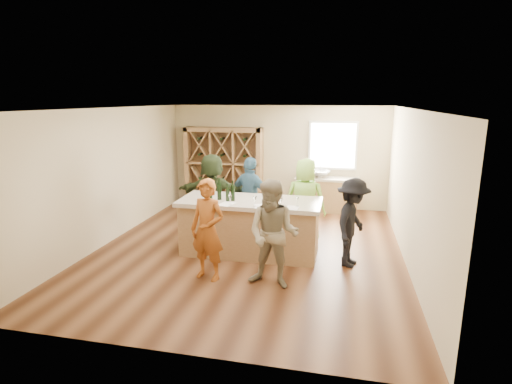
% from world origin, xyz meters
% --- Properties ---
extents(floor, '(6.00, 7.00, 0.10)m').
position_xyz_m(floor, '(0.00, 0.00, -0.05)').
color(floor, '#57321C').
rests_on(floor, ground).
extents(ceiling, '(6.00, 7.00, 0.10)m').
position_xyz_m(ceiling, '(0.00, 0.00, 2.85)').
color(ceiling, white).
rests_on(ceiling, ground).
extents(wall_back, '(6.00, 0.10, 2.80)m').
position_xyz_m(wall_back, '(0.00, 3.55, 1.40)').
color(wall_back, beige).
rests_on(wall_back, ground).
extents(wall_front, '(6.00, 0.10, 2.80)m').
position_xyz_m(wall_front, '(0.00, -3.55, 1.40)').
color(wall_front, beige).
rests_on(wall_front, ground).
extents(wall_left, '(0.10, 7.00, 2.80)m').
position_xyz_m(wall_left, '(-3.05, 0.00, 1.40)').
color(wall_left, beige).
rests_on(wall_left, ground).
extents(wall_right, '(0.10, 7.00, 2.80)m').
position_xyz_m(wall_right, '(3.05, 0.00, 1.40)').
color(wall_right, beige).
rests_on(wall_right, ground).
extents(window_frame, '(1.30, 0.06, 1.30)m').
position_xyz_m(window_frame, '(1.50, 3.47, 1.75)').
color(window_frame, white).
rests_on(window_frame, wall_back).
extents(window_pane, '(1.18, 0.01, 1.18)m').
position_xyz_m(window_pane, '(1.50, 3.44, 1.75)').
color(window_pane, white).
rests_on(window_pane, wall_back).
extents(wine_rack, '(2.20, 0.45, 2.20)m').
position_xyz_m(wine_rack, '(-1.50, 3.27, 1.10)').
color(wine_rack, '#967047').
rests_on(wine_rack, floor).
extents(back_counter_base, '(1.60, 0.58, 0.86)m').
position_xyz_m(back_counter_base, '(1.40, 3.20, 0.43)').
color(back_counter_base, '#967047').
rests_on(back_counter_base, floor).
extents(back_counter_top, '(1.70, 0.62, 0.06)m').
position_xyz_m(back_counter_top, '(1.40, 3.20, 0.89)').
color(back_counter_top, '#BEB19C').
rests_on(back_counter_top, back_counter_base).
extents(sink, '(0.54, 0.54, 0.19)m').
position_xyz_m(sink, '(1.20, 3.20, 1.01)').
color(sink, silver).
rests_on(sink, back_counter_top).
extents(faucet, '(0.02, 0.02, 0.30)m').
position_xyz_m(faucet, '(1.20, 3.38, 1.07)').
color(faucet, silver).
rests_on(faucet, back_counter_top).
extents(tasting_counter_base, '(2.60, 1.00, 1.00)m').
position_xyz_m(tasting_counter_base, '(0.07, -0.18, 0.50)').
color(tasting_counter_base, '#967047').
rests_on(tasting_counter_base, floor).
extents(tasting_counter_top, '(2.72, 1.12, 0.08)m').
position_xyz_m(tasting_counter_top, '(0.07, -0.18, 1.04)').
color(tasting_counter_top, '#BEB19C').
rests_on(tasting_counter_top, tasting_counter_base).
extents(wine_bottle_a, '(0.08, 0.08, 0.33)m').
position_xyz_m(wine_bottle_a, '(-0.77, -0.34, 1.25)').
color(wine_bottle_a, black).
rests_on(wine_bottle_a, tasting_counter_top).
extents(wine_bottle_b, '(0.07, 0.07, 0.27)m').
position_xyz_m(wine_bottle_b, '(-0.63, -0.46, 1.21)').
color(wine_bottle_b, black).
rests_on(wine_bottle_b, tasting_counter_top).
extents(wine_bottle_c, '(0.10, 0.10, 0.33)m').
position_xyz_m(wine_bottle_c, '(-0.52, -0.28, 1.25)').
color(wine_bottle_c, black).
rests_on(wine_bottle_c, tasting_counter_top).
extents(wine_bottle_d, '(0.09, 0.09, 0.29)m').
position_xyz_m(wine_bottle_d, '(-0.33, -0.37, 1.22)').
color(wine_bottle_d, black).
rests_on(wine_bottle_d, tasting_counter_top).
extents(wine_bottle_e, '(0.10, 0.10, 0.31)m').
position_xyz_m(wine_bottle_e, '(-0.24, -0.30, 1.24)').
color(wine_bottle_e, black).
rests_on(wine_bottle_e, tasting_counter_top).
extents(wine_glass_a, '(0.10, 0.10, 0.20)m').
position_xyz_m(wine_glass_a, '(-0.21, -0.62, 1.18)').
color(wine_glass_a, white).
rests_on(wine_glass_a, tasting_counter_top).
extents(wine_glass_b, '(0.09, 0.09, 0.19)m').
position_xyz_m(wine_glass_b, '(0.27, -0.64, 1.18)').
color(wine_glass_b, white).
rests_on(wine_glass_b, tasting_counter_top).
extents(wine_glass_c, '(0.09, 0.09, 0.19)m').
position_xyz_m(wine_glass_c, '(0.74, -0.63, 1.17)').
color(wine_glass_c, white).
rests_on(wine_glass_c, tasting_counter_top).
extents(wine_glass_d, '(0.09, 0.09, 0.18)m').
position_xyz_m(wine_glass_d, '(0.56, -0.31, 1.17)').
color(wine_glass_d, white).
rests_on(wine_glass_d, tasting_counter_top).
extents(wine_glass_e, '(0.07, 0.07, 0.17)m').
position_xyz_m(wine_glass_e, '(1.01, -0.46, 1.16)').
color(wine_glass_e, white).
rests_on(wine_glass_e, tasting_counter_top).
extents(tasting_menu_a, '(0.32, 0.38, 0.00)m').
position_xyz_m(tasting_menu_a, '(-0.29, -0.57, 1.08)').
color(tasting_menu_a, white).
rests_on(tasting_menu_a, tasting_counter_top).
extents(tasting_menu_b, '(0.30, 0.36, 0.00)m').
position_xyz_m(tasting_menu_b, '(0.36, -0.59, 1.08)').
color(tasting_menu_b, white).
rests_on(tasting_menu_b, tasting_counter_top).
extents(tasting_menu_c, '(0.24, 0.31, 0.00)m').
position_xyz_m(tasting_menu_c, '(0.93, -0.58, 1.08)').
color(tasting_menu_c, white).
rests_on(tasting_menu_c, tasting_counter_top).
extents(person_near_left, '(0.72, 0.60, 1.72)m').
position_xyz_m(person_near_left, '(-0.37, -1.44, 0.86)').
color(person_near_left, '#994C19').
rests_on(person_near_left, floor).
extents(person_near_right, '(0.92, 0.59, 1.76)m').
position_xyz_m(person_near_right, '(0.75, -1.49, 0.88)').
color(person_near_right, gray).
rests_on(person_near_right, floor).
extents(person_server, '(0.77, 1.14, 1.62)m').
position_xyz_m(person_server, '(1.99, -0.38, 0.81)').
color(person_server, black).
rests_on(person_server, floor).
extents(person_far_mid, '(1.16, 0.88, 1.77)m').
position_xyz_m(person_far_mid, '(-0.14, 0.74, 0.88)').
color(person_far_mid, '#335972').
rests_on(person_far_mid, floor).
extents(person_far_right, '(0.93, 0.67, 1.78)m').
position_xyz_m(person_far_right, '(1.04, 0.74, 0.89)').
color(person_far_right, '#8CC64C').
rests_on(person_far_right, floor).
extents(person_far_left, '(1.71, 0.67, 1.82)m').
position_xyz_m(person_far_left, '(-1.02, 0.82, 0.91)').
color(person_far_left, '#263319').
rests_on(person_far_left, floor).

